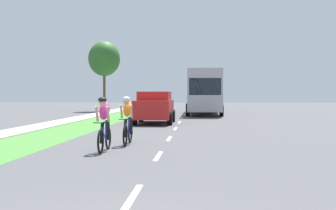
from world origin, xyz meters
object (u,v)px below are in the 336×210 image
at_px(cyclist_trailing, 128,120).
at_px(bus_silver, 204,90).
at_px(suv_red, 155,107).
at_px(cyclist_lead, 104,123).
at_px(street_tree_far, 104,59).
at_px(pickup_dark_green, 203,101).

xyz_separation_m(cyclist_trailing, bus_silver, (2.82, 22.35, 1.17)).
bearing_deg(suv_red, cyclist_lead, -91.29).
bearing_deg(cyclist_lead, bus_silver, 82.40).
bearing_deg(bus_silver, street_tree_far, 150.80).
bearing_deg(bus_silver, pickup_dark_green, 89.33).
distance_m(cyclist_trailing, pickup_dark_green, 38.73).
relative_size(cyclist_lead, bus_silver, 0.15).
bearing_deg(cyclist_trailing, cyclist_lead, -102.65).
bearing_deg(pickup_dark_green, street_tree_far, -131.31).
distance_m(cyclist_lead, pickup_dark_green, 40.52).
bearing_deg(suv_red, pickup_dark_green, 83.64).
bearing_deg(street_tree_far, suv_red, -69.19).
bearing_deg(bus_silver, cyclist_trailing, -97.20).
bearing_deg(cyclist_trailing, street_tree_far, 103.49).
height_order(cyclist_lead, suv_red, suv_red).
bearing_deg(pickup_dark_green, cyclist_trailing, -94.46).
height_order(cyclist_trailing, street_tree_far, street_tree_far).
distance_m(bus_silver, pickup_dark_green, 16.30).
xyz_separation_m(cyclist_lead, cyclist_trailing, (0.40, 1.76, 0.00)).
xyz_separation_m(cyclist_lead, bus_silver, (3.22, 24.12, 1.17)).
height_order(suv_red, pickup_dark_green, suv_red).
relative_size(suv_red, bus_silver, 0.41).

